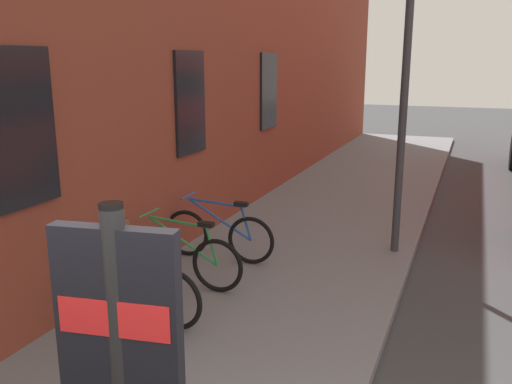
# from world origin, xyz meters

# --- Properties ---
(ground) EXTENTS (60.00, 60.00, 0.00)m
(ground) POSITION_xyz_m (6.00, -1.00, 0.00)
(ground) COLOR #38383A
(sidewalk_pavement) EXTENTS (24.00, 3.50, 0.12)m
(sidewalk_pavement) POSITION_xyz_m (8.00, 1.75, 0.06)
(sidewalk_pavement) COLOR slate
(sidewalk_pavement) RESTS_ON ground
(bicycle_leaning_wall) EXTENTS (0.48, 1.77, 0.97)m
(bicycle_leaning_wall) POSITION_xyz_m (2.72, 2.74, 0.51)
(bicycle_leaning_wall) COLOR black
(bicycle_leaning_wall) RESTS_ON sidewalk_pavement
(bicycle_beside_lamp) EXTENTS (0.48, 1.77, 0.97)m
(bicycle_beside_lamp) POSITION_xyz_m (3.80, 2.73, 0.51)
(bicycle_beside_lamp) COLOR black
(bicycle_beside_lamp) RESTS_ON sidewalk_pavement
(bicycle_mid_rack) EXTENTS (0.48, 1.77, 0.97)m
(bicycle_mid_rack) POSITION_xyz_m (4.87, 2.71, 0.51)
(bicycle_mid_rack) COLOR black
(bicycle_mid_rack) RESTS_ON sidewalk_pavement
(transit_info_sign) EXTENTS (0.17, 0.56, 2.40)m
(transit_info_sign) POSITION_xyz_m (-0.42, 0.61, 1.72)
(transit_info_sign) COLOR black
(transit_info_sign) RESTS_ON sidewalk_pavement
(pedestrian_by_facade) EXTENTS (0.57, 0.47, 1.73)m
(pedestrian_by_facade) POSITION_xyz_m (1.70, 2.22, 1.17)
(pedestrian_by_facade) COLOR #4C724C
(pedestrian_by_facade) RESTS_ON sidewalk_pavement
(street_lamp) EXTENTS (0.28, 0.28, 5.07)m
(street_lamp) POSITION_xyz_m (6.25, 0.30, 3.13)
(street_lamp) COLOR #333338
(street_lamp) RESTS_ON sidewalk_pavement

